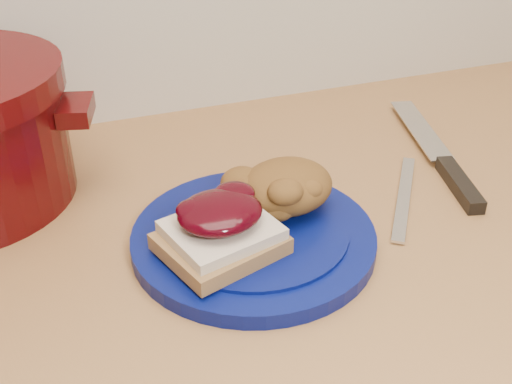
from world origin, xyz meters
name	(u,v)px	position (x,y,z in m)	size (l,w,h in m)	color
plate	(254,238)	(0.01, 1.46, 0.91)	(0.25, 0.25, 0.02)	#060E55
sandwich	(220,229)	(-0.03, 1.44, 0.94)	(0.13, 0.12, 0.05)	olive
stuffing_mound	(286,186)	(0.05, 1.48, 0.95)	(0.10, 0.09, 0.05)	brown
chef_knife	(448,168)	(0.28, 1.51, 0.91)	(0.09, 0.28, 0.02)	black
butter_knife	(404,196)	(0.20, 1.48, 0.90)	(0.18, 0.01, 0.00)	silver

